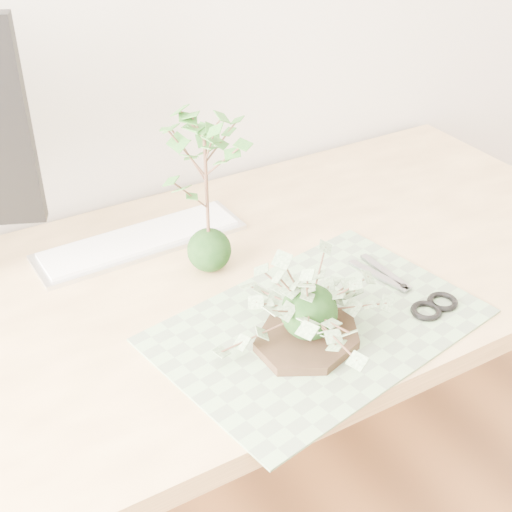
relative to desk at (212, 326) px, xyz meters
name	(u,v)px	position (x,y,z in m)	size (l,w,h in m)	color
desk	(212,326)	(0.00, 0.00, 0.00)	(1.60, 0.70, 0.74)	#E0BA7B
cutting_mat	(319,325)	(0.10, -0.18, 0.09)	(0.50, 0.33, 0.00)	slate
stone_dish	(308,338)	(0.06, -0.21, 0.10)	(0.19, 0.19, 0.01)	black
ivy_kokedama	(310,290)	(0.06, -0.21, 0.19)	(0.32, 0.32, 0.17)	black
maple_kokedama	(205,151)	(0.03, 0.05, 0.31)	(0.22, 0.22, 0.32)	black
keyboard	(140,241)	(-0.05, 0.19, 0.10)	(0.40, 0.13, 0.02)	#BEBEBF
scissors	(420,299)	(0.28, -0.22, 0.10)	(0.10, 0.21, 0.01)	gray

